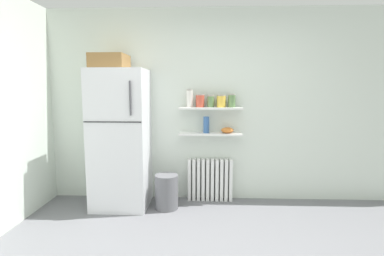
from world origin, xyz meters
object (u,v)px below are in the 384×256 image
at_px(trash_bin, 167,192).
at_px(vase, 206,125).
at_px(storage_jar_1, 200,101).
at_px(storage_jar_3, 221,101).
at_px(radiator, 210,180).
at_px(storage_jar_2, 211,101).
at_px(refrigerator, 120,136).
at_px(storage_jar_0, 190,98).
at_px(shelf_bowl, 227,130).
at_px(storage_jar_4, 232,101).

bearing_deg(trash_bin, vase, 30.24).
xyz_separation_m(storage_jar_1, vase, (0.08, 0.00, -0.32)).
distance_m(storage_jar_3, trash_bin, 1.38).
bearing_deg(storage_jar_1, radiator, 12.13).
height_order(storage_jar_3, trash_bin, storage_jar_3).
distance_m(radiator, storage_jar_2, 1.08).
height_order(storage_jar_2, storage_jar_3, storage_jar_3).
xyz_separation_m(refrigerator, storage_jar_0, (0.89, 0.21, 0.48)).
xyz_separation_m(radiator, shelf_bowl, (0.23, -0.03, 0.70)).
xyz_separation_m(storage_jar_1, storage_jar_3, (0.28, 0.00, -0.00)).
relative_size(radiator, vase, 2.78).
distance_m(radiator, shelf_bowl, 0.73).
height_order(storage_jar_4, shelf_bowl, storage_jar_4).
height_order(storage_jar_2, shelf_bowl, storage_jar_2).
distance_m(storage_jar_2, storage_jar_4, 0.28).
relative_size(storage_jar_2, shelf_bowl, 0.97).
height_order(storage_jar_0, shelf_bowl, storage_jar_0).
relative_size(storage_jar_3, storage_jar_4, 0.93).
distance_m(storage_jar_0, storage_jar_4, 0.56).
bearing_deg(storage_jar_3, trash_bin, -157.19).
bearing_deg(shelf_bowl, vase, 180.00).
xyz_separation_m(storage_jar_0, storage_jar_4, (0.56, 0.00, -0.03)).
height_order(refrigerator, storage_jar_1, refrigerator).
height_order(refrigerator, storage_jar_0, refrigerator).
bearing_deg(storage_jar_1, storage_jar_0, 180.00).
height_order(storage_jar_0, vase, storage_jar_0).
xyz_separation_m(storage_jar_2, storage_jar_4, (0.28, 0.00, 0.01)).
xyz_separation_m(storage_jar_0, trash_bin, (-0.28, -0.30, -1.19)).
distance_m(storage_jar_3, storage_jar_4, 0.14).
bearing_deg(shelf_bowl, radiator, 172.45).
relative_size(storage_jar_1, trash_bin, 0.40).
xyz_separation_m(radiator, storage_jar_0, (-0.28, -0.03, 1.12)).
xyz_separation_m(storage_jar_0, vase, (0.22, 0.00, -0.35)).
distance_m(storage_jar_2, trash_bin, 1.31).
relative_size(storage_jar_0, shelf_bowl, 1.43).
height_order(storage_jar_0, storage_jar_4, storage_jar_0).
bearing_deg(trash_bin, storage_jar_3, 22.81).
height_order(storage_jar_0, storage_jar_1, storage_jar_0).
xyz_separation_m(shelf_bowl, trash_bin, (-0.79, -0.30, -0.76)).
xyz_separation_m(refrigerator, radiator, (1.17, 0.24, -0.64)).
xyz_separation_m(refrigerator, storage_jar_4, (1.45, 0.21, 0.45)).
relative_size(storage_jar_2, vase, 0.74).
bearing_deg(radiator, shelf_bowl, -7.55).
distance_m(radiator, storage_jar_4, 1.13).
distance_m(storage_jar_4, trash_bin, 1.46).
distance_m(vase, trash_bin, 1.02).
bearing_deg(refrigerator, storage_jar_2, 10.07).
bearing_deg(refrigerator, radiator, 11.49).
bearing_deg(storage_jar_0, storage_jar_4, 0.00).
bearing_deg(storage_jar_1, trash_bin, -145.07).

